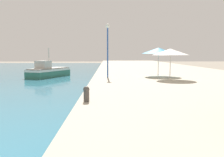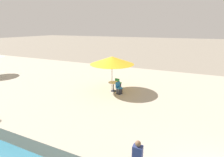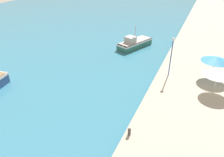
# 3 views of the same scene
# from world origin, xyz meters

# --- Properties ---
(water_basin) EXTENTS (56.00, 90.00, 0.04)m
(water_basin) POSITION_xyz_m (-28.00, 37.00, 0.02)
(water_basin) COLOR teal
(water_basin) RESTS_ON ground_plane
(fishing_boat_mid) EXTENTS (4.41, 6.70, 3.50)m
(fishing_boat_mid) POSITION_xyz_m (-5.79, 31.13, 0.74)
(fishing_boat_mid) COLOR #33705B
(fishing_boat_mid) RESTS_ON water_basin
(cafe_umbrella_white) EXTENTS (2.88, 2.88, 2.42)m
(cafe_umbrella_white) POSITION_xyz_m (6.27, 20.67, 2.96)
(cafe_umbrella_white) COLOR #B7B7B7
(cafe_umbrella_white) RESTS_ON quay_promenade
(cafe_umbrella_striped) EXTENTS (3.10, 3.10, 2.59)m
(cafe_umbrella_striped) POSITION_xyz_m (5.96, 23.80, 3.10)
(cafe_umbrella_striped) COLOR #B7B7B7
(cafe_umbrella_striped) RESTS_ON quay_promenade
(mooring_bollard) EXTENTS (0.26, 0.26, 0.65)m
(mooring_bollard) POSITION_xyz_m (0.40, 11.29, 1.14)
(mooring_bollard) COLOR #4C4742
(mooring_bollard) RESTS_ON quay_promenade
(lamppost) EXTENTS (0.36, 0.36, 4.56)m
(lamppost) POSITION_xyz_m (1.32, 22.42, 3.88)
(lamppost) COLOR #28519E
(lamppost) RESTS_ON quay_promenade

